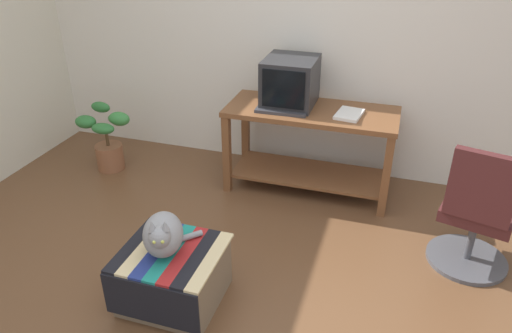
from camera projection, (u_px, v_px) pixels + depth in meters
name	position (u px, v px, depth m)	size (l,w,h in m)	color
ground_plane	(213.00, 315.00, 2.84)	(14.00, 14.00, 0.00)	brown
back_wall	(302.00, 19.00, 3.93)	(8.00, 0.10, 2.60)	silver
desk	(310.00, 136.00, 3.89)	(1.35, 0.57, 0.71)	brown
tv_monitor	(290.00, 82.00, 3.80)	(0.40, 0.45, 0.37)	#28282B
keyboard	(282.00, 111.00, 3.73)	(0.40, 0.15, 0.02)	#333338
book	(349.00, 114.00, 3.66)	(0.18, 0.26, 0.02)	white
ottoman_with_blanket	(173.00, 276.00, 2.87)	(0.58, 0.55, 0.36)	#7A664C
cat	(163.00, 235.00, 2.72)	(0.32, 0.40, 0.29)	gray
potted_plant	(108.00, 140.00, 4.28)	(0.47, 0.35, 0.60)	brown
office_chair	(476.00, 217.00, 3.04)	(0.52, 0.52, 0.89)	#4C4C51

